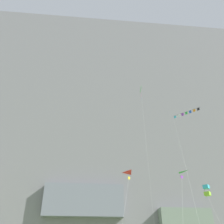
# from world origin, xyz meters

# --- Properties ---
(cliff_face) EXTENTS (180.00, 25.09, 73.50)m
(cliff_face) POSITION_xyz_m (-0.05, 67.42, 36.64)
(cliff_face) COLOR gray
(cliff_face) RESTS_ON ground
(kite_delta_mid_center) EXTENTS (1.73, 1.62, 9.99)m
(kite_delta_mid_center) POSITION_xyz_m (10.12, 23.93, 9.48)
(kite_delta_mid_center) COLOR green
(kite_delta_mid_center) RESTS_ON ground
(kite_box_mid_right) EXTENTS (1.89, 2.36, 9.92)m
(kite_box_mid_right) POSITION_xyz_m (14.62, 27.48, 9.26)
(kite_box_mid_right) COLOR #38B2D1
(kite_box_mid_right) RESTS_ON ground
(kite_diamond_low_center) EXTENTS (0.54, 3.32, 32.79)m
(kite_diamond_low_center) POSITION_xyz_m (10.39, 38.92, 30.51)
(kite_diamond_low_center) COLOR green
(kite_diamond_low_center) RESTS_ON ground
(kite_banner_upper_mid) EXTENTS (3.02, 4.70, 19.16)m
(kite_banner_upper_mid) POSITION_xyz_m (12.93, 25.95, 17.13)
(kite_banner_upper_mid) COLOR black
(kite_banner_upper_mid) RESTS_ON ground
(kite_delta_upper_left) EXTENTS (4.25, 5.46, 13.89)m
(kite_delta_upper_left) POSITION_xyz_m (7.60, 38.66, 13.43)
(kite_delta_upper_left) COLOR red
(kite_delta_upper_left) RESTS_ON ground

